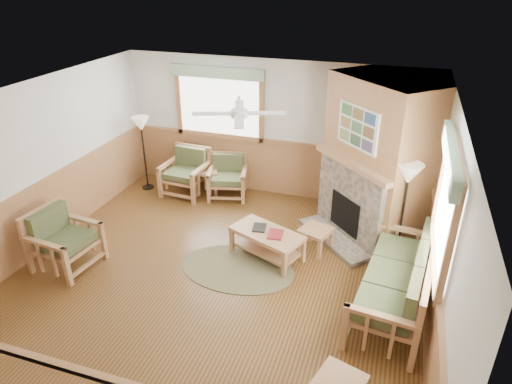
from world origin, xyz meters
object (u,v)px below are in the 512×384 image
(floor_lamp_right, at_px, (402,216))
(end_table_chairs, at_px, (206,181))
(floor_lamp_left, at_px, (144,153))
(armchair_back_left, at_px, (185,172))
(footstool, at_px, (315,239))
(armchair_back_right, at_px, (227,177))
(sofa, at_px, (395,278))
(coffee_table, at_px, (267,244))
(armchair_left, at_px, (65,240))

(floor_lamp_right, bearing_deg, end_table_chairs, 160.53)
(floor_lamp_left, bearing_deg, end_table_chairs, 8.13)
(armchair_back_left, distance_m, footstool, 3.20)
(armchair_back_right, bearing_deg, armchair_back_left, 175.39)
(armchair_back_right, distance_m, end_table_chairs, 0.49)
(armchair_back_right, bearing_deg, sofa, -50.91)
(sofa, distance_m, footstool, 1.68)
(armchair_back_left, xyz_separation_m, floor_lamp_left, (-0.89, -0.03, 0.31))
(coffee_table, bearing_deg, armchair_back_left, 165.49)
(sofa, xyz_separation_m, footstool, (-1.28, 1.06, -0.29))
(armchair_back_left, xyz_separation_m, footstool, (2.93, -1.24, -0.26))
(coffee_table, relative_size, floor_lamp_left, 0.74)
(end_table_chairs, height_order, floor_lamp_right, floor_lamp_right)
(armchair_back_left, distance_m, end_table_chairs, 0.47)
(armchair_back_left, bearing_deg, footstool, -19.00)
(floor_lamp_left, bearing_deg, footstool, -17.59)
(end_table_chairs, height_order, footstool, end_table_chairs)
(footstool, distance_m, floor_lamp_left, 4.05)
(armchair_back_right, xyz_separation_m, floor_lamp_left, (-1.74, -0.18, 0.36))
(floor_lamp_left, distance_m, floor_lamp_right, 5.23)
(armchair_back_left, distance_m, floor_lamp_right, 4.40)
(armchair_back_right, distance_m, footstool, 2.51)
(end_table_chairs, distance_m, floor_lamp_left, 1.39)
(footstool, bearing_deg, sofa, -39.52)
(floor_lamp_left, bearing_deg, armchair_left, -84.73)
(coffee_table, distance_m, floor_lamp_right, 2.12)
(armchair_left, xyz_separation_m, floor_lamp_left, (-0.26, 2.83, 0.31))
(sofa, height_order, footstool, sofa)
(coffee_table, xyz_separation_m, floor_lamp_right, (1.98, 0.47, 0.62))
(armchair_back_left, bearing_deg, floor_lamp_right, -11.98)
(end_table_chairs, bearing_deg, floor_lamp_right, -19.47)
(sofa, xyz_separation_m, armchair_back_left, (-4.21, 2.30, -0.03))
(armchair_back_right, distance_m, floor_lamp_left, 1.79)
(armchair_left, distance_m, floor_lamp_left, 2.86)
(armchair_left, relative_size, footstool, 2.05)
(coffee_table, relative_size, end_table_chairs, 2.28)
(sofa, relative_size, coffee_table, 1.86)
(footstool, height_order, floor_lamp_right, floor_lamp_right)
(sofa, distance_m, coffee_table, 2.09)
(sofa, relative_size, end_table_chairs, 4.23)
(armchair_back_left, bearing_deg, armchair_left, -98.41)
(armchair_back_right, xyz_separation_m, footstool, (2.08, -1.39, -0.21))
(coffee_table, height_order, footstool, coffee_table)
(end_table_chairs, relative_size, floor_lamp_right, 0.30)
(coffee_table, bearing_deg, sofa, 4.61)
(armchair_back_left, height_order, armchair_left, armchair_left)
(armchair_left, height_order, footstool, armchair_left)
(coffee_table, xyz_separation_m, end_table_chairs, (-1.85, 1.82, 0.02))
(sofa, relative_size, armchair_back_right, 2.59)
(footstool, bearing_deg, armchair_back_left, 157.10)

